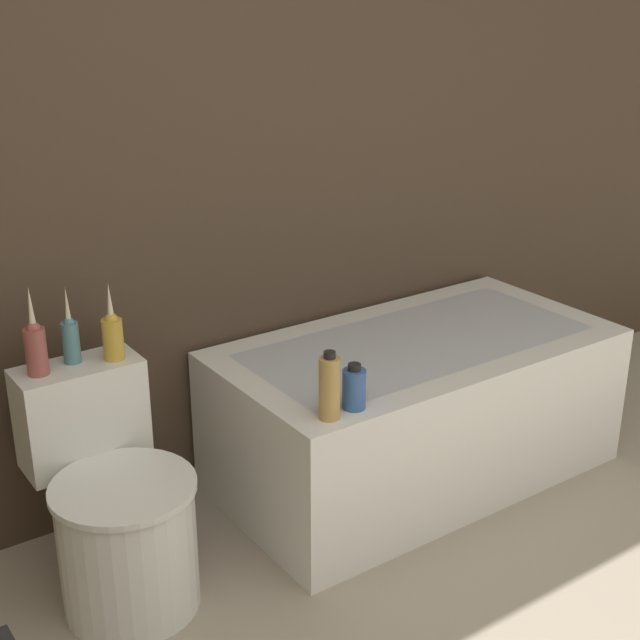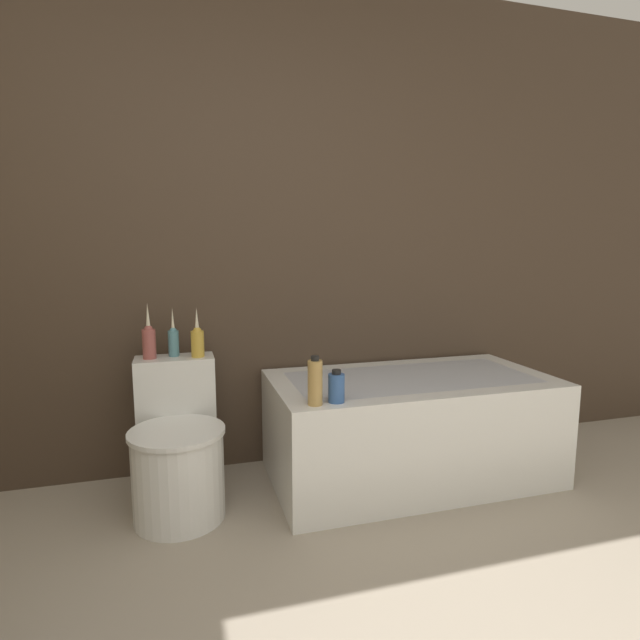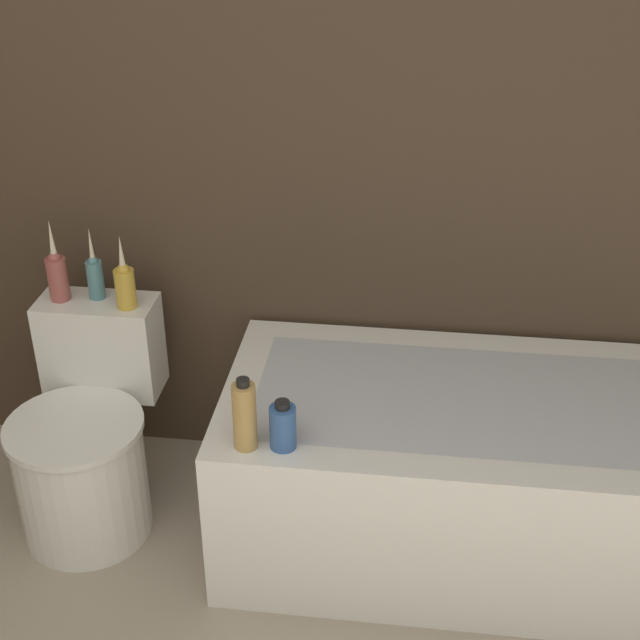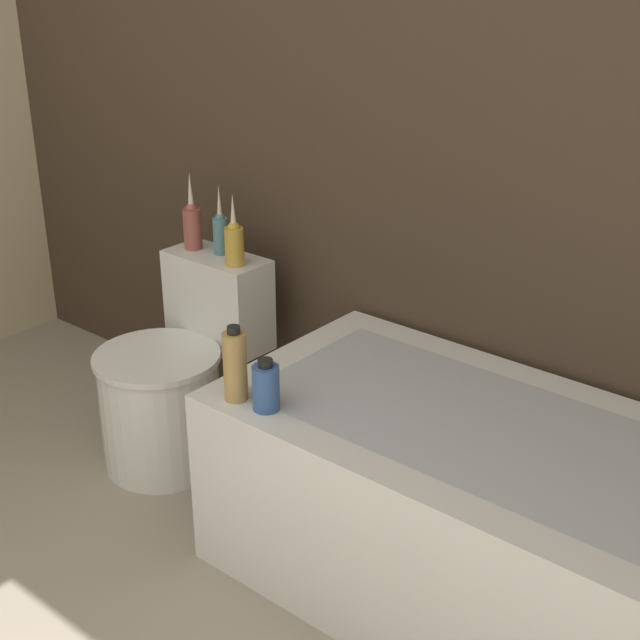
% 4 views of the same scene
% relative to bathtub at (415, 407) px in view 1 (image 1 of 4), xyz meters
% --- Properties ---
extents(wall_back_tiled, '(6.40, 0.06, 2.60)m').
position_rel_bathtub_xyz_m(wall_back_tiled, '(-0.84, 0.43, 1.03)').
color(wall_back_tiled, '#423326').
rests_on(wall_back_tiled, ground_plane).
extents(bathtub, '(1.44, 0.75, 0.54)m').
position_rel_bathtub_xyz_m(bathtub, '(0.00, 0.00, 0.00)').
color(bathtub, white).
rests_on(bathtub, ground).
extents(toilet, '(0.42, 0.59, 0.67)m').
position_rel_bathtub_xyz_m(toilet, '(-1.17, -0.02, 0.01)').
color(toilet, white).
rests_on(toilet, ground).
extents(vase_gold, '(0.06, 0.06, 0.27)m').
position_rel_bathtub_xyz_m(vase_gold, '(-1.29, 0.19, 0.49)').
color(vase_gold, '#994C47').
rests_on(vase_gold, toilet).
extents(vase_silver, '(0.05, 0.05, 0.24)m').
position_rel_bathtub_xyz_m(vase_silver, '(-1.17, 0.22, 0.48)').
color(vase_silver, teal).
rests_on(vase_silver, toilet).
extents(vase_bronze, '(0.06, 0.06, 0.24)m').
position_rel_bathtub_xyz_m(vase_bronze, '(-1.06, 0.17, 0.48)').
color(vase_bronze, gold).
rests_on(vase_bronze, toilet).
extents(shampoo_bottle_tall, '(0.06, 0.06, 0.21)m').
position_rel_bathtub_xyz_m(shampoo_bottle_tall, '(-0.60, -0.30, 0.36)').
color(shampoo_bottle_tall, tan).
rests_on(shampoo_bottle_tall, bathtub).
extents(shampoo_bottle_short, '(0.07, 0.07, 0.14)m').
position_rel_bathtub_xyz_m(shampoo_bottle_short, '(-0.50, -0.29, 0.33)').
color(shampoo_bottle_short, '#335999').
rests_on(shampoo_bottle_short, bathtub).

